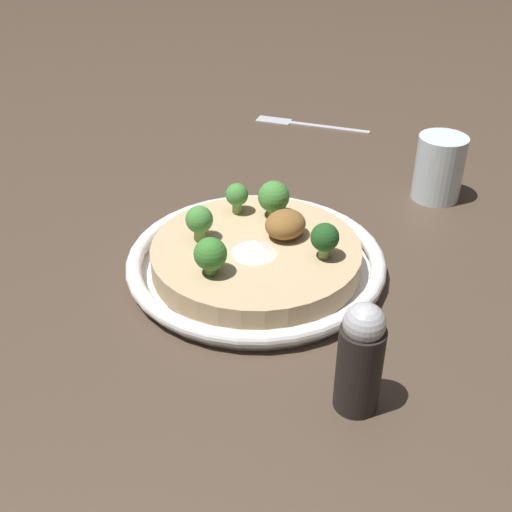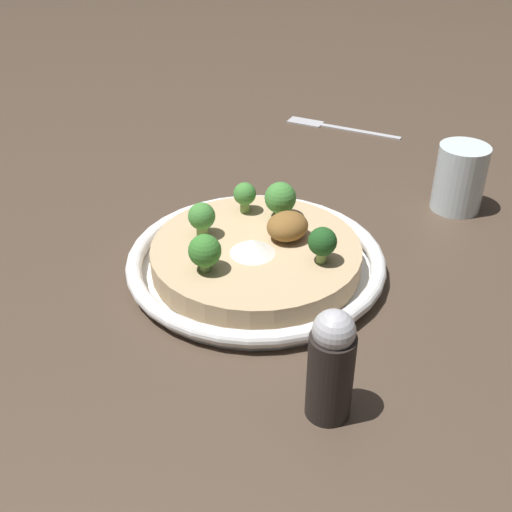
# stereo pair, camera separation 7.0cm
# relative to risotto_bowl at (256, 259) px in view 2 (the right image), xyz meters

# --- Properties ---
(ground_plane) EXTENTS (6.00, 6.00, 0.00)m
(ground_plane) POSITION_rel_risotto_bowl_xyz_m (0.00, 0.00, -0.02)
(ground_plane) COLOR #47382B
(risotto_bowl) EXTENTS (0.28, 0.28, 0.03)m
(risotto_bowl) POSITION_rel_risotto_bowl_xyz_m (0.00, 0.00, 0.00)
(risotto_bowl) COLOR white
(risotto_bowl) RESTS_ON ground_plane
(cheese_sprinkle) EXTENTS (0.05, 0.05, 0.02)m
(cheese_sprinkle) POSITION_rel_risotto_bowl_xyz_m (-0.01, -0.01, 0.03)
(cheese_sprinkle) COLOR white
(cheese_sprinkle) RESTS_ON risotto_bowl
(crispy_onion_garnish) EXTENTS (0.05, 0.04, 0.03)m
(crispy_onion_garnish) POSITION_rel_risotto_bowl_xyz_m (0.04, -0.01, 0.03)
(crispy_onion_garnish) COLOR brown
(crispy_onion_garnish) RESTS_ON risotto_bowl
(broccoli_back_right) EXTENTS (0.03, 0.03, 0.04)m
(broccoli_back_right) POSITION_rel_risotto_bowl_xyz_m (0.04, 0.06, 0.04)
(broccoli_back_right) COLOR #759E4C
(broccoli_back_right) RESTS_ON risotto_bowl
(broccoli_front_right) EXTENTS (0.03, 0.03, 0.04)m
(broccoli_front_right) POSITION_rel_risotto_bowl_xyz_m (0.03, -0.07, 0.04)
(broccoli_front_right) COLOR #84A856
(broccoli_front_right) RESTS_ON risotto_bowl
(broccoli_left) EXTENTS (0.03, 0.03, 0.04)m
(broccoli_left) POSITION_rel_risotto_bowl_xyz_m (-0.07, 0.00, 0.04)
(broccoli_left) COLOR #668E47
(broccoli_left) RESTS_ON risotto_bowl
(broccoli_back) EXTENTS (0.03, 0.03, 0.04)m
(broccoli_back) POSITION_rel_risotto_bowl_xyz_m (-0.03, 0.06, 0.04)
(broccoli_back) COLOR #759E4C
(broccoli_back) RESTS_ON risotto_bowl
(broccoli_right) EXTENTS (0.04, 0.04, 0.04)m
(broccoli_right) POSITION_rel_risotto_bowl_xyz_m (0.06, 0.03, 0.04)
(broccoli_right) COLOR #759E4C
(broccoli_right) RESTS_ON risotto_bowl
(drinking_glass) EXTENTS (0.06, 0.06, 0.09)m
(drinking_glass) POSITION_rel_risotto_bowl_xyz_m (0.29, -0.07, 0.03)
(drinking_glass) COLOR silver
(drinking_glass) RESTS_ON ground_plane
(fork_utensil) EXTENTS (0.09, 0.18, 0.00)m
(fork_utensil) POSITION_rel_risotto_bowl_xyz_m (0.37, 0.23, -0.01)
(fork_utensil) COLOR #B7B7BC
(fork_utensil) RESTS_ON ground_plane
(pepper_shaker) EXTENTS (0.04, 0.04, 0.10)m
(pepper_shaker) POSITION_rel_risotto_bowl_xyz_m (-0.10, -0.19, 0.04)
(pepper_shaker) COLOR black
(pepper_shaker) RESTS_ON ground_plane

